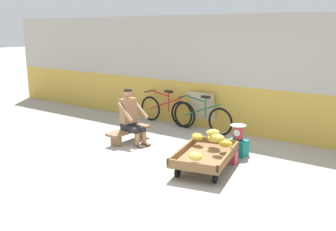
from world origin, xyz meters
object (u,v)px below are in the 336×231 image
object	(u,v)px
low_bench	(129,132)
bicycle_far_left	(202,117)
vendor_seated	(131,116)
bicycle_near_left	(165,110)
weighing_scale	(238,132)
shopping_bag	(232,157)
plastic_crate	(237,148)
banana_cart	(206,156)
sign_board	(202,110)

from	to	relation	value
low_bench	bicycle_far_left	bearing A→B (deg)	61.28
low_bench	vendor_seated	distance (m)	0.38
low_bench	bicycle_near_left	world-z (taller)	bicycle_near_left
weighing_scale	shopping_bag	xyz separation A→B (m)	(0.12, -0.47, -0.33)
plastic_crate	shopping_bag	distance (m)	0.48
low_bench	banana_cart	bearing A→B (deg)	-12.05
weighing_scale	banana_cart	bearing A→B (deg)	-97.85
vendor_seated	bicycle_near_left	world-z (taller)	vendor_seated
banana_cart	bicycle_near_left	distance (m)	3.22
plastic_crate	vendor_seated	bearing A→B (deg)	-166.15
banana_cart	shopping_bag	size ratio (longest dim) A/B	6.63
plastic_crate	sign_board	xyz separation A→B (m)	(-1.56, 1.34, 0.29)
bicycle_near_left	sign_board	world-z (taller)	sign_board
banana_cart	shopping_bag	xyz separation A→B (m)	(0.25, 0.51, -0.12)
bicycle_near_left	sign_board	bearing A→B (deg)	10.22
plastic_crate	bicycle_far_left	distance (m)	1.77
bicycle_near_left	sign_board	xyz separation A→B (m)	(0.96, 0.17, 0.08)
bicycle_near_left	low_bench	bearing A→B (deg)	-81.27
banana_cart	plastic_crate	size ratio (longest dim) A/B	4.42
vendor_seated	sign_board	distance (m)	1.99
bicycle_near_left	bicycle_far_left	xyz separation A→B (m)	(1.12, -0.12, 0.00)
low_bench	weighing_scale	world-z (taller)	weighing_scale
low_bench	weighing_scale	bearing A→B (deg)	12.88
vendor_seated	plastic_crate	xyz separation A→B (m)	(2.18, 0.54, -0.42)
weighing_scale	plastic_crate	bearing A→B (deg)	90.00
banana_cart	plastic_crate	world-z (taller)	banana_cart
vendor_seated	sign_board	bearing A→B (deg)	71.87
low_bench	vendor_seated	xyz separation A→B (m)	(0.09, -0.02, 0.37)
vendor_seated	weighing_scale	world-z (taller)	vendor_seated
vendor_seated	bicycle_near_left	size ratio (longest dim) A/B	0.69
bicycle_far_left	sign_board	size ratio (longest dim) A/B	1.88
weighing_scale	shopping_bag	bearing A→B (deg)	-76.01
low_bench	shopping_bag	size ratio (longest dim) A/B	4.61
vendor_seated	bicycle_near_left	bearing A→B (deg)	101.43
sign_board	vendor_seated	bearing A→B (deg)	-108.13
banana_cart	vendor_seated	distance (m)	2.12
weighing_scale	sign_board	distance (m)	2.06
plastic_crate	bicycle_near_left	xyz separation A→B (m)	(-2.53, 1.17, 0.20)
bicycle_near_left	bicycle_far_left	bearing A→B (deg)	-6.15
low_bench	bicycle_far_left	size ratio (longest dim) A/B	0.67
shopping_bag	plastic_crate	bearing A→B (deg)	103.96
low_bench	bicycle_far_left	xyz separation A→B (m)	(0.86, 1.57, 0.15)
low_bench	plastic_crate	bearing A→B (deg)	12.91
plastic_crate	shopping_bag	xyz separation A→B (m)	(0.12, -0.47, -0.03)
plastic_crate	weighing_scale	distance (m)	0.30
low_bench	vendor_seated	size ratio (longest dim) A/B	0.97
plastic_crate	weighing_scale	world-z (taller)	weighing_scale
bicycle_near_left	shopping_bag	xyz separation A→B (m)	(2.64, -1.64, -0.23)
banana_cart	low_bench	distance (m)	2.18
low_bench	plastic_crate	distance (m)	2.33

